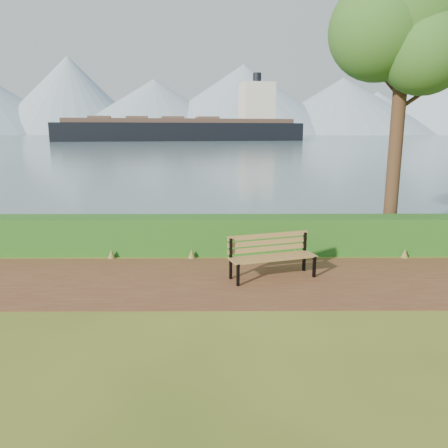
{
  "coord_description": "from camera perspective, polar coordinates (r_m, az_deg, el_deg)",
  "views": [
    {
      "loc": [
        -0.32,
        -8.96,
        3.28
      ],
      "look_at": [
        -0.26,
        1.2,
        1.1
      ],
      "focal_mm": 35.0,
      "sensor_mm": 36.0,
      "label": 1
    }
  ],
  "objects": [
    {
      "name": "ground",
      "position": [
        9.54,
        1.62,
        -7.99
      ],
      "size": [
        140.0,
        140.0,
        0.0
      ],
      "primitive_type": "plane",
      "color": "#435418",
      "rests_on": "ground"
    },
    {
      "name": "path",
      "position": [
        9.82,
        1.56,
        -7.36
      ],
      "size": [
        40.0,
        3.4,
        0.01
      ],
      "primitive_type": "cube",
      "color": "#532A1C",
      "rests_on": "ground"
    },
    {
      "name": "hedge",
      "position": [
        11.89,
        1.2,
        -1.41
      ],
      "size": [
        32.0,
        0.85,
        1.0
      ],
      "primitive_type": "cube",
      "color": "#1C4A15",
      "rests_on": "ground"
    },
    {
      "name": "water",
      "position": [
        268.98,
        -0.3,
        11.39
      ],
      "size": [
        700.0,
        510.0,
        0.0
      ],
      "primitive_type": "cube",
      "color": "#405967",
      "rests_on": "ground"
    },
    {
      "name": "mountains",
      "position": [
        415.82,
        -1.64,
        15.45
      ],
      "size": [
        585.0,
        190.0,
        70.0
      ],
      "color": "#7D92A7",
      "rests_on": "ground"
    },
    {
      "name": "bench",
      "position": [
        9.95,
        6.18,
        -3.77
      ],
      "size": [
        2.05,
        1.15,
        0.99
      ],
      "rotation": [
        0.0,
        0.0,
        0.31
      ],
      "color": "black",
      "rests_on": "ground"
    },
    {
      "name": "tree",
      "position": [
        13.6,
        22.6,
        22.94
      ],
      "size": [
        4.14,
        3.39,
        8.12
      ],
      "rotation": [
        0.0,
        0.0,
        0.02
      ],
      "color": "#312014",
      "rests_on": "ground"
    },
    {
      "name": "cargo_ship",
      "position": [
        147.14,
        -4.48,
        12.19
      ],
      "size": [
        80.9,
        28.82,
        24.29
      ],
      "rotation": [
        0.0,
        0.0,
        0.21
      ],
      "color": "black",
      "rests_on": "ground"
    }
  ]
}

